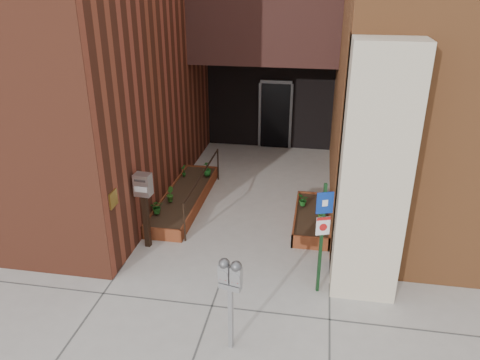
% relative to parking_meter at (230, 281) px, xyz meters
% --- Properties ---
extents(ground, '(80.00, 80.00, 0.00)m').
position_rel_parking_meter_xyz_m(ground, '(-0.50, 1.87, -1.22)').
color(ground, '#9E9991').
rests_on(ground, ground).
extents(planter_left, '(0.90, 3.60, 0.30)m').
position_rel_parking_meter_xyz_m(planter_left, '(-2.05, 4.57, -1.08)').
color(planter_left, maroon).
rests_on(planter_left, ground).
extents(planter_right, '(0.80, 2.20, 0.30)m').
position_rel_parking_meter_xyz_m(planter_right, '(1.10, 4.07, -1.08)').
color(planter_right, maroon).
rests_on(planter_right, ground).
extents(handrail, '(0.04, 3.34, 0.90)m').
position_rel_parking_meter_xyz_m(handrail, '(-1.55, 4.52, -0.47)').
color(handrail, black).
rests_on(handrail, ground).
extents(parking_meter, '(0.36, 0.20, 1.57)m').
position_rel_parking_meter_xyz_m(parking_meter, '(0.00, 0.00, 0.00)').
color(parking_meter, '#959597').
rests_on(parking_meter, ground).
extents(sign_post, '(0.28, 0.12, 2.13)m').
position_rel_parking_meter_xyz_m(sign_post, '(1.28, 1.61, 0.09)').
color(sign_post, '#133418').
rests_on(sign_post, ground).
extents(payment_dropbox, '(0.35, 0.27, 1.64)m').
position_rel_parking_meter_xyz_m(payment_dropbox, '(-2.26, 2.55, -0.03)').
color(payment_dropbox, black).
rests_on(payment_dropbox, ground).
extents(shrub_left_a, '(0.37, 0.37, 0.32)m').
position_rel_parking_meter_xyz_m(shrub_left_a, '(-2.35, 3.45, -0.76)').
color(shrub_left_a, '#1A5117').
rests_on(shrub_left_a, planter_left).
extents(shrub_left_b, '(0.26, 0.26, 0.36)m').
position_rel_parking_meter_xyz_m(shrub_left_b, '(-2.26, 4.08, -0.74)').
color(shrub_left_b, '#275919').
rests_on(shrub_left_b, planter_left).
extents(shrub_left_c, '(0.31, 0.31, 0.39)m').
position_rel_parking_meter_xyz_m(shrub_left_c, '(-1.75, 5.73, -0.72)').
color(shrub_left_c, '#195A1C').
rests_on(shrub_left_c, planter_left).
extents(shrub_left_d, '(0.23, 0.23, 0.32)m').
position_rel_parking_meter_xyz_m(shrub_left_d, '(-2.35, 5.56, -0.75)').
color(shrub_left_d, '#195618').
rests_on(shrub_left_d, planter_left).
extents(shrub_right_a, '(0.23, 0.23, 0.30)m').
position_rel_parking_meter_xyz_m(shrub_right_a, '(1.30, 3.77, -0.77)').
color(shrub_right_a, '#285A19').
rests_on(shrub_right_a, planter_right).
extents(shrub_right_b, '(0.21, 0.21, 0.34)m').
position_rel_parking_meter_xyz_m(shrub_right_b, '(1.33, 3.92, -0.75)').
color(shrub_right_b, '#1D5518').
rests_on(shrub_right_b, planter_right).
extents(shrub_right_c, '(0.27, 0.27, 0.29)m').
position_rel_parking_meter_xyz_m(shrub_right_c, '(0.86, 4.38, -0.77)').
color(shrub_right_c, '#19571A').
rests_on(shrub_right_c, planter_right).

